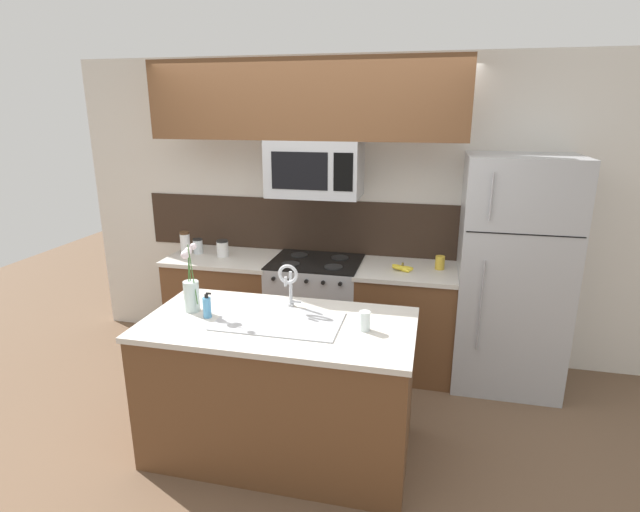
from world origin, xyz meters
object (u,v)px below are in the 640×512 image
microwave (315,168)px  storage_jar_medium (198,246)px  refrigerator (511,274)px  coffee_tin (440,263)px  dish_soap_bottle (207,307)px  banana_bunch (402,268)px  sink_faucet (289,280)px  stove_range (316,311)px  storage_jar_tall (185,243)px  drinking_glass (365,321)px  flower_vase (191,292)px  storage_jar_short (223,248)px

microwave → storage_jar_medium: microwave is taller
microwave → storage_jar_medium: 1.32m
refrigerator → storage_jar_medium: refrigerator is taller
coffee_tin → dish_soap_bottle: 1.94m
banana_bunch → sink_faucet: (-0.66, -0.97, 0.18)m
stove_range → microwave: size_ratio=1.25×
dish_soap_bottle → storage_jar_tall: bearing=122.6°
storage_jar_medium → drinking_glass: 2.13m
microwave → storage_jar_tall: microwave is taller
microwave → drinking_glass: microwave is taller
storage_jar_medium → dish_soap_bottle: 1.50m
microwave → drinking_glass: (0.60, -1.23, -0.74)m
refrigerator → sink_faucet: size_ratio=6.02×
sink_faucet → refrigerator: bearing=34.9°
coffee_tin → microwave: bearing=-176.0°
microwave → banana_bunch: size_ratio=3.94×
flower_vase → coffee_tin: bearing=39.0°
storage_jar_short → dish_soap_bottle: 1.36m
storage_jar_tall → drinking_glass: bearing=-34.6°
banana_bunch → sink_faucet: 1.19m
stove_range → banana_bunch: size_ratio=4.92×
storage_jar_short → flower_vase: flower_vase is taller
dish_soap_bottle → microwave: bearing=73.0°
storage_jar_tall → storage_jar_short: bearing=-0.2°
refrigerator → coffee_tin: 0.55m
microwave → banana_bunch: (0.73, -0.04, -0.77)m
banana_bunch → flower_vase: (-1.26, -1.15, 0.10)m
stove_range → refrigerator: (1.58, 0.02, 0.46)m
refrigerator → coffee_tin: size_ratio=16.74×
drinking_glass → storage_jar_tall: bearing=145.4°
drinking_glass → sink_faucet: bearing=157.4°
storage_jar_tall → banana_bunch: 1.94m
sink_faucet → dish_soap_bottle: 0.54m
banana_bunch → flower_vase: 1.71m
sink_faucet → storage_jar_short: bearing=131.8°
storage_jar_short → banana_bunch: 1.58m
storage_jar_medium → dish_soap_bottle: size_ratio=0.82×
stove_range → refrigerator: size_ratio=0.51×
refrigerator → flower_vase: (-2.11, -1.23, 0.11)m
storage_jar_short → stove_range: bearing=0.6°
refrigerator → dish_soap_bottle: size_ratio=11.16×
refrigerator → coffee_tin: refrigerator is taller
storage_jar_tall → flower_vase: (0.68, -1.20, 0.02)m
stove_range → dish_soap_bottle: (-0.39, -1.29, 0.52)m
storage_jar_medium → flower_vase: flower_vase is taller
storage_jar_short → coffee_tin: (1.87, 0.06, -0.02)m
refrigerator → banana_bunch: (-0.84, -0.08, 0.01)m
banana_bunch → sink_faucet: bearing=-124.3°
sink_faucet → flower_vase: (-0.60, -0.18, -0.07)m
storage_jar_medium → microwave: bearing=-2.8°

